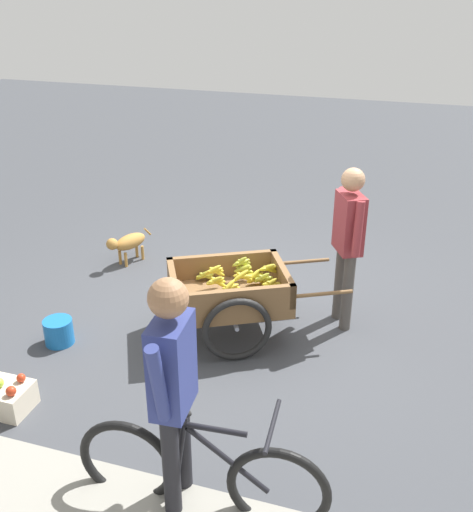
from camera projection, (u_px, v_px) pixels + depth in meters
ground_plane at (241, 316)px, 6.14m from camera, size 24.00×24.00×0.00m
fruit_cart at (230, 294)px, 5.65m from camera, size 1.81×1.44×0.73m
vendor_person at (348, 234)px, 5.60m from camera, size 0.34×0.55×1.62m
bicycle at (201, 473)px, 3.75m from camera, size 1.66×0.46×0.85m
cyclist_person at (173, 381)px, 3.48m from camera, size 0.23×0.61×1.72m
dog at (128, 243)px, 7.14m from camera, size 0.34×0.63×0.40m
plastic_bucket at (59, 332)px, 5.64m from camera, size 0.28×0.28×0.25m
mixed_fruit_crate at (4, 396)px, 4.79m from camera, size 0.44×0.32×0.31m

